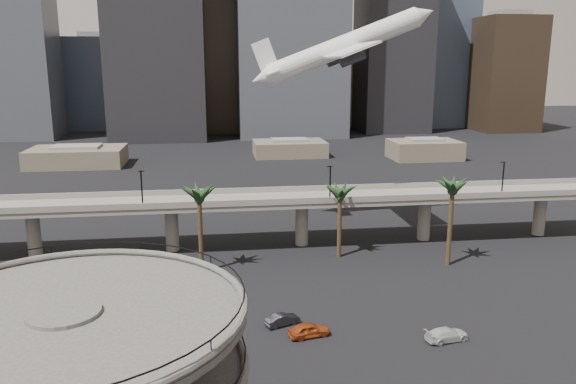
{
  "coord_description": "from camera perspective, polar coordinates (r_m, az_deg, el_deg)",
  "views": [
    {
      "loc": [
        -3.84,
        -36.7,
        30.76
      ],
      "look_at": [
        4.94,
        28.0,
        15.72
      ],
      "focal_mm": 35.0,
      "sensor_mm": 36.0,
      "label": 1
    }
  ],
  "objects": [
    {
      "name": "overpass",
      "position": [
        94.71,
        -5.16,
        -1.39
      ],
      "size": [
        130.0,
        9.3,
        14.7
      ],
      "color": "slate",
      "rests_on": "ground"
    },
    {
      "name": "palm_trees",
      "position": [
        85.49,
        4.54,
        -0.13
      ],
      "size": [
        42.4,
        10.4,
        14.0
      ],
      "color": "#41311C",
      "rests_on": "ground"
    },
    {
      "name": "low_buildings",
      "position": [
        181.47,
        -4.26,
        4.1
      ],
      "size": [
        135.0,
        27.5,
        6.8
      ],
      "color": "brown",
      "rests_on": "ground"
    },
    {
      "name": "skyline",
      "position": [
        254.64,
        -3.57,
        14.91
      ],
      "size": [
        269.0,
        86.0,
        108.06
      ],
      "color": "gray",
      "rests_on": "ground"
    },
    {
      "name": "airborne_jet",
      "position": [
        106.52,
        5.58,
        14.44
      ],
      "size": [
        35.01,
        31.4,
        16.15
      ],
      "rotation": [
        0.0,
        -0.36,
        0.0
      ],
      "color": "silver",
      "rests_on": "ground"
    },
    {
      "name": "car_a",
      "position": [
        66.43,
        2.14,
        -13.82
      ],
      "size": [
        5.13,
        2.9,
        1.65
      ],
      "primitive_type": "imported",
      "rotation": [
        0.0,
        0.0,
        1.78
      ],
      "color": "#A74117",
      "rests_on": "ground"
    },
    {
      "name": "car_b",
      "position": [
        69.03,
        -0.58,
        -12.83
      ],
      "size": [
        4.54,
        3.01,
        1.42
      ],
      "primitive_type": "imported",
      "rotation": [
        0.0,
        0.0,
        1.96
      ],
      "color": "black",
      "rests_on": "ground"
    },
    {
      "name": "car_c",
      "position": [
        68.02,
        15.84,
        -13.74
      ],
      "size": [
        5.41,
        3.03,
        1.48
      ],
      "primitive_type": "imported",
      "rotation": [
        0.0,
        0.0,
        1.77
      ],
      "color": "silver",
      "rests_on": "ground"
    }
  ]
}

